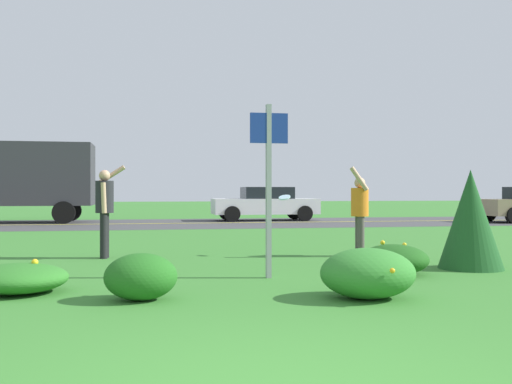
# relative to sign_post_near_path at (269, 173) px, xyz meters

# --- Properties ---
(ground_plane) EXTENTS (120.00, 120.00, 0.00)m
(ground_plane) POSITION_rel_sign_post_near_path_xyz_m (-0.96, 4.95, -1.54)
(ground_plane) COLOR #387A2D
(highway_strip) EXTENTS (120.00, 7.44, 0.01)m
(highway_strip) POSITION_rel_sign_post_near_path_xyz_m (-0.96, 14.97, -1.54)
(highway_strip) COLOR #424244
(highway_strip) RESTS_ON ground
(highway_center_stripe) EXTENTS (120.00, 0.16, 0.00)m
(highway_center_stripe) POSITION_rel_sign_post_near_path_xyz_m (-0.96, 14.97, -1.53)
(highway_center_stripe) COLOR yellow
(highway_center_stripe) RESTS_ON ground
(daylily_clump_mid_center) EXTENTS (1.03, 1.12, 0.49)m
(daylily_clump_mid_center) POSITION_rel_sign_post_near_path_xyz_m (1.98, 0.05, -1.31)
(daylily_clump_mid_center) COLOR #1E5619
(daylily_clump_mid_center) RESTS_ON ground
(daylily_clump_near_camera) EXTENTS (1.14, 1.05, 0.60)m
(daylily_clump_near_camera) POSITION_rel_sign_post_near_path_xyz_m (0.81, -1.84, -1.24)
(daylily_clump_near_camera) COLOR #337F2D
(daylily_clump_near_camera) RESTS_ON ground
(daylily_clump_mid_right) EXTENTS (0.85, 0.71, 0.55)m
(daylily_clump_mid_right) POSITION_rel_sign_post_near_path_xyz_m (-1.83, -1.47, -1.27)
(daylily_clump_mid_right) COLOR #23661E
(daylily_clump_mid_right) RESTS_ON ground
(daylily_clump_front_center) EXTENTS (1.23, 1.17, 0.41)m
(daylily_clump_front_center) POSITION_rel_sign_post_near_path_xyz_m (-3.34, -0.69, -1.36)
(daylily_clump_front_center) COLOR #2D7526
(daylily_clump_front_center) RESTS_ON ground
(sign_post_near_path) EXTENTS (0.56, 0.10, 2.54)m
(sign_post_near_path) POSITION_rel_sign_post_near_path_xyz_m (0.00, 0.00, 0.00)
(sign_post_near_path) COLOR #93969B
(sign_post_near_path) RESTS_ON ground
(evergreen_shrub_side) EXTENTS (1.04, 1.04, 1.63)m
(evergreen_shrub_side) POSITION_rel_sign_post_near_path_xyz_m (3.46, 0.40, -0.73)
(evergreen_shrub_side) COLOR #1E5123
(evergreen_shrub_side) RESTS_ON ground
(person_thrower_dark_shirt) EXTENTS (0.56, 0.51, 1.78)m
(person_thrower_dark_shirt) POSITION_rel_sign_post_near_path_xyz_m (-2.53, 3.08, -0.53)
(person_thrower_dark_shirt) COLOR #232328
(person_thrower_dark_shirt) RESTS_ON ground
(person_catcher_orange_shirt) EXTENTS (0.44, 0.50, 1.75)m
(person_catcher_orange_shirt) POSITION_rel_sign_post_near_path_xyz_m (2.33, 2.50, -0.62)
(person_catcher_orange_shirt) COLOR orange
(person_catcher_orange_shirt) RESTS_ON ground
(frisbee_pale_blue) EXTENTS (0.25, 0.23, 0.14)m
(frisbee_pale_blue) POSITION_rel_sign_post_near_path_xyz_m (0.92, 2.85, -0.39)
(frisbee_pale_blue) COLOR #ADD6E5
(car_white_center_left) EXTENTS (4.50, 2.00, 1.45)m
(car_white_center_left) POSITION_rel_sign_post_near_path_xyz_m (3.32, 16.64, -0.80)
(car_white_center_left) COLOR silver
(car_white_center_left) RESTS_ON ground
(box_truck_gray) EXTENTS (6.70, 2.46, 3.20)m
(box_truck_gray) POSITION_rel_sign_post_near_path_xyz_m (-7.10, 16.64, 0.26)
(box_truck_gray) COLOR slate
(box_truck_gray) RESTS_ON ground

